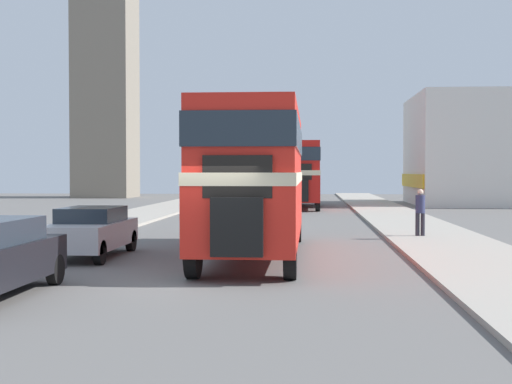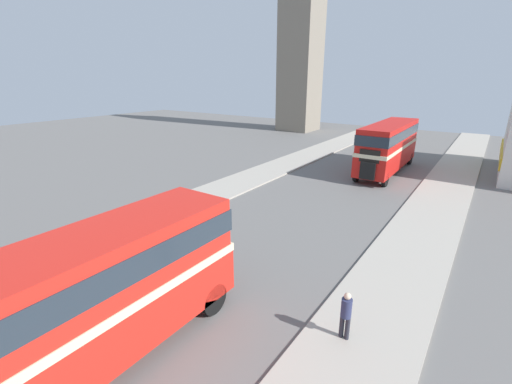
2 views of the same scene
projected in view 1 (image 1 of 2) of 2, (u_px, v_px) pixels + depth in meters
name	position (u px, v px, depth m)	size (l,w,h in m)	color
ground_plane	(200.00, 282.00, 15.31)	(120.00, 120.00, 0.00)	slate
double_decker_bus	(256.00, 170.00, 19.93)	(2.46, 10.55, 4.04)	red
bus_distant	(300.00, 169.00, 46.66)	(2.53, 10.53, 4.22)	red
car_parked_mid	(91.00, 231.00, 19.81)	(1.69, 4.09, 1.39)	silver
pedestrian_walking	(420.00, 209.00, 25.04)	(0.33, 0.33, 1.64)	#282833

